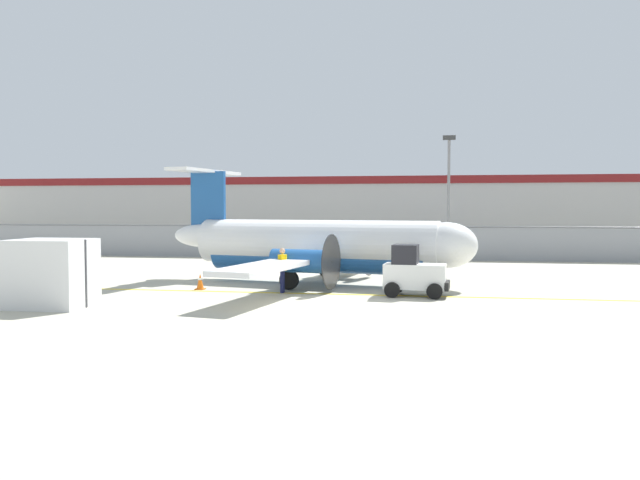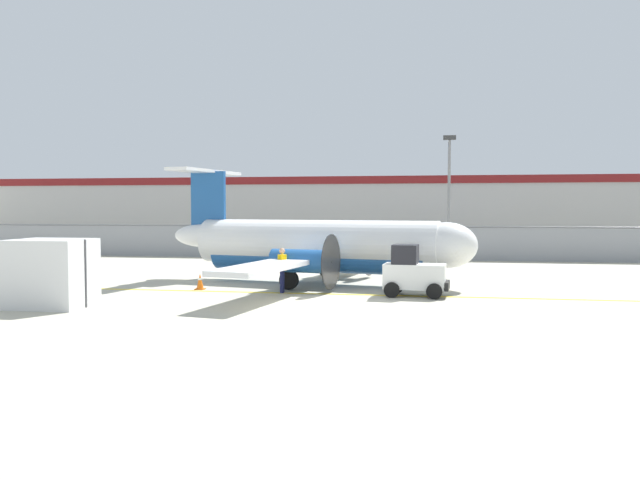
{
  "view_description": "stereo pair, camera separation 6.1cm",
  "coord_description": "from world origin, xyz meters",
  "views": [
    {
      "loc": [
        2.93,
        -20.84,
        3.23
      ],
      "look_at": [
        -1.49,
        6.13,
        1.8
      ],
      "focal_mm": 35.0,
      "sensor_mm": 36.0,
      "label": 1
    },
    {
      "loc": [
        2.99,
        -20.83,
        3.23
      ],
      "look_at": [
        -1.49,
        6.13,
        1.8
      ],
      "focal_mm": 35.0,
      "sensor_mm": 36.0,
      "label": 2
    }
  ],
  "objects": [
    {
      "name": "ground_plane",
      "position": [
        0.0,
        2.0,
        0.0
      ],
      "size": [
        140.0,
        140.0,
        0.01
      ],
      "color": "#B2AD99"
    },
    {
      "name": "perimeter_fence",
      "position": [
        0.0,
        18.0,
        1.12
      ],
      "size": [
        98.0,
        0.1,
        2.1
      ],
      "color": "gray",
      "rests_on": "ground"
    },
    {
      "name": "parking_lot_strip",
      "position": [
        0.0,
        29.5,
        0.06
      ],
      "size": [
        98.0,
        17.0,
        0.12
      ],
      "color": "#38383A",
      "rests_on": "ground"
    },
    {
      "name": "background_building",
      "position": [
        0.0,
        47.99,
        3.26
      ],
      "size": [
        91.0,
        8.1,
        6.5
      ],
      "color": "beige",
      "rests_on": "ground"
    },
    {
      "name": "commuter_airplane",
      "position": [
        -1.25,
        5.08,
        1.6
      ],
      "size": [
        13.68,
        16.01,
        4.92
      ],
      "rotation": [
        0.0,
        0.0,
        -0.2
      ],
      "color": "white",
      "rests_on": "ground"
    },
    {
      "name": "baggage_tug",
      "position": [
        2.65,
        1.97,
        0.86
      ],
      "size": [
        2.42,
        1.57,
        1.88
      ],
      "rotation": [
        0.0,
        0.0,
        -0.09
      ],
      "color": "silver",
      "rests_on": "ground"
    },
    {
      "name": "ground_crew_worker",
      "position": [
        -2.27,
        2.09,
        0.95
      ],
      "size": [
        0.38,
        0.55,
        1.7
      ],
      "rotation": [
        0.0,
        0.0,
        3.28
      ],
      "color": "#191E4C",
      "rests_on": "ground"
    },
    {
      "name": "cargo_container",
      "position": [
        -8.93,
        -2.38,
        1.1
      ],
      "size": [
        2.44,
        2.02,
        2.2
      ],
      "rotation": [
        0.0,
        0.0,
        0.01
      ],
      "color": "silver",
      "rests_on": "ground"
    },
    {
      "name": "traffic_cone_near_left",
      "position": [
        2.27,
        7.91,
        0.31
      ],
      "size": [
        0.36,
        0.36,
        0.64
      ],
      "color": "orange",
      "rests_on": "ground"
    },
    {
      "name": "traffic_cone_near_right",
      "position": [
        -5.67,
        2.46,
        0.31
      ],
      "size": [
        0.36,
        0.36,
        0.64
      ],
      "color": "orange",
      "rests_on": "ground"
    },
    {
      "name": "parked_car_0",
      "position": [
        -12.8,
        24.51,
        0.89
      ],
      "size": [
        4.37,
        2.39,
        1.58
      ],
      "rotation": [
        0.0,
        0.0,
        3.26
      ],
      "color": "gray",
      "rests_on": "parking_lot_strip"
    },
    {
      "name": "parked_car_1",
      "position": [
        -4.42,
        23.31,
        0.89
      ],
      "size": [
        4.29,
        2.2,
        1.58
      ],
      "rotation": [
        0.0,
        0.0,
        3.2
      ],
      "color": "silver",
      "rests_on": "parking_lot_strip"
    },
    {
      "name": "parked_car_2",
      "position": [
        4.76,
        35.37,
        0.89
      ],
      "size": [
        4.3,
        2.21,
        1.58
      ],
      "rotation": [
        0.0,
        0.0,
        3.21
      ],
      "color": "navy",
      "rests_on": "parking_lot_strip"
    },
    {
      "name": "parked_car_3",
      "position": [
        12.78,
        30.68,
        0.89
      ],
      "size": [
        4.39,
        2.45,
        1.58
      ],
      "rotation": [
        0.0,
        0.0,
        0.14
      ],
      "color": "#B28C19",
      "rests_on": "parking_lot_strip"
    },
    {
      "name": "apron_light_pole",
      "position": [
        4.4,
        15.11,
        4.3
      ],
      "size": [
        0.7,
        0.3,
        7.27
      ],
      "color": "slate",
      "rests_on": "ground"
    }
  ]
}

